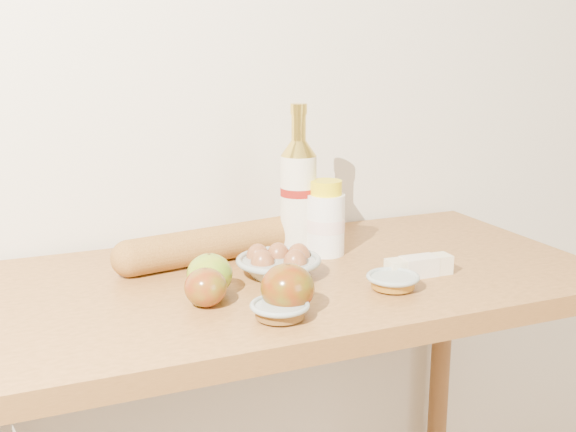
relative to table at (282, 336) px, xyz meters
The scene contains 12 objects.
back_wall 0.62m from the table, 90.00° to the left, with size 3.50×0.02×2.60m, color beige.
table is the anchor object (origin of this frame).
bourbon_bottle 0.29m from the table, 55.21° to the left, with size 0.08×0.08×0.30m.
cream_bottle 0.25m from the table, 33.36° to the left, with size 0.09×0.09×0.15m.
egg_bowl 0.15m from the table, 156.79° to the right, with size 0.21×0.21×0.06m.
baguette 0.22m from the table, 125.17° to the left, with size 0.43×0.14×0.07m.
apple_yellowgreen 0.23m from the table, 161.81° to the right, with size 0.10×0.10×0.07m.
apple_redgreen_front 0.26m from the table, 150.33° to the right, with size 0.09×0.09×0.07m.
apple_redgreen_right 0.25m from the table, 109.58° to the right, with size 0.10×0.10×0.08m.
sugar_bowl 0.26m from the table, 113.27° to the right, with size 0.11×0.11×0.03m.
syrup_bowl 0.25m from the table, 45.18° to the right, with size 0.12×0.12×0.03m.
butter_stick 0.29m from the table, 24.50° to the right, with size 0.13×0.04×0.04m.
Camera 1 is at (-0.49, -0.01, 1.33)m, focal length 45.00 mm.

